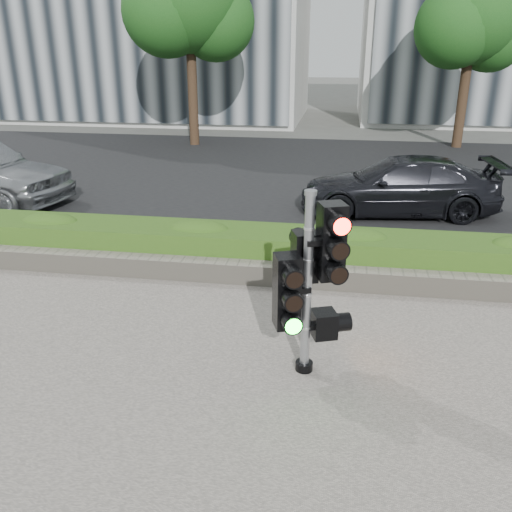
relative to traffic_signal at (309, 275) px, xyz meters
name	(u,v)px	position (x,y,z in m)	size (l,w,h in m)	color
ground	(240,343)	(-0.91, 0.51, -1.26)	(120.00, 120.00, 0.00)	#51514C
sidewalk	(190,482)	(-0.91, -1.99, -1.25)	(16.00, 11.00, 0.03)	#9E9389
road	(300,174)	(-0.91, 10.51, -1.25)	(60.00, 13.00, 0.02)	black
curb	(271,254)	(-0.91, 3.66, -1.20)	(60.00, 0.25, 0.12)	gray
stone_wall	(261,273)	(-0.91, 2.41, -1.06)	(12.00, 0.32, 0.34)	gray
hedge	(267,250)	(-0.91, 3.06, -0.89)	(12.00, 1.00, 0.68)	olive
tree_left	(189,3)	(-5.42, 15.06, 3.78)	(4.61, 4.03, 7.34)	black
tree_right	(473,19)	(4.58, 16.06, 3.22)	(4.10, 3.58, 6.53)	black
traffic_signal	(309,275)	(0.00, 0.00, 0.00)	(0.81, 0.71, 2.23)	black
car_dark	(399,186)	(1.63, 6.83, -0.60)	(1.81, 4.45, 1.29)	black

